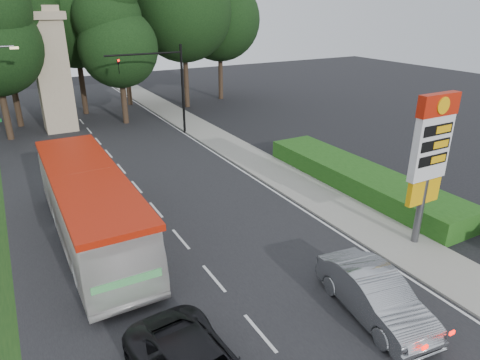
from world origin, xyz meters
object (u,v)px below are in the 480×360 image
sedan_silver (375,295)px  transit_bus (91,209)px  gas_station_pylon (431,151)px  monument (52,70)px  traffic_signal_mast (167,78)px

sedan_silver → transit_bus: bearing=134.6°
transit_bus → sedan_silver: 12.41m
transit_bus → gas_station_pylon: bearing=-30.0°
gas_station_pylon → sedan_silver: 6.89m
gas_station_pylon → monument: (-11.20, 28.01, 0.66)m
monument → transit_bus: (-1.50, -20.73, -3.42)m
transit_bus → monument: bearing=85.7°
gas_station_pylon → transit_bus: 14.90m
gas_station_pylon → traffic_signal_mast: 22.29m
traffic_signal_mast → transit_bus: size_ratio=0.60×
monument → sedan_silver: bearing=-79.0°
gas_station_pylon → sedan_silver: bearing=-153.6°
gas_station_pylon → traffic_signal_mast: (-3.52, 22.00, 0.22)m
traffic_signal_mast → sedan_silver: traffic_signal_mast is taller
traffic_signal_mast → monument: bearing=142.0°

